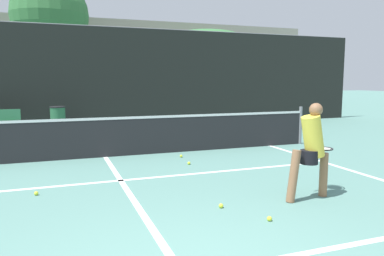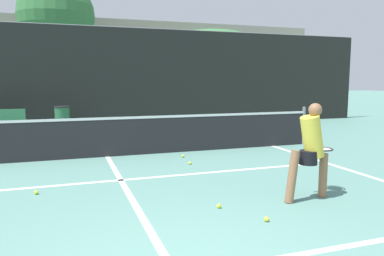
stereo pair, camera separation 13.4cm
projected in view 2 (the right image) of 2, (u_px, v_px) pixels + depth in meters
name	position (u px, v px, depth m)	size (l,w,h in m)	color
court_service_line	(121.00, 180.00, 6.84)	(8.25, 0.10, 0.01)	white
court_center_mark	(127.00, 190.00, 6.21)	(0.10, 5.80, 0.01)	white
court_sideline_right	(347.00, 169.00, 7.66)	(0.10, 6.80, 0.01)	white
net	(107.00, 136.00, 8.87)	(11.09, 0.09, 1.07)	slate
fence_back	(89.00, 78.00, 13.99)	(24.00, 0.06, 3.83)	black
player_practicing	(311.00, 147.00, 5.67)	(1.09, 0.62, 1.48)	#8C6042
tennis_ball_scattered_1	(36.00, 192.00, 5.99)	(0.07, 0.07, 0.07)	#D1E033
tennis_ball_scattered_2	(219.00, 206.00, 5.35)	(0.07, 0.07, 0.07)	#D1E033
tennis_ball_scattered_3	(183.00, 156.00, 8.86)	(0.07, 0.07, 0.07)	#D1E033
tennis_ball_scattered_4	(266.00, 219.00, 4.84)	(0.07, 0.07, 0.07)	#D1E033
tennis_ball_scattered_5	(190.00, 163.00, 8.10)	(0.07, 0.07, 0.07)	#D1E033
trash_bin	(62.00, 119.00, 12.97)	(0.52, 0.52, 0.92)	#28603D
parked_car	(182.00, 105.00, 18.48)	(1.85, 4.31, 1.38)	navy
tree_west	(56.00, 16.00, 22.29)	(4.49, 4.49, 7.90)	brown
tree_mid	(212.00, 38.00, 24.35)	(4.66, 4.66, 5.04)	brown
building_far	(76.00, 63.00, 26.36)	(36.00, 2.40, 6.02)	gray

